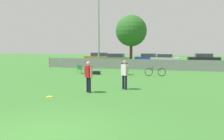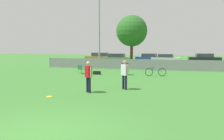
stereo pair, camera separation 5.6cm
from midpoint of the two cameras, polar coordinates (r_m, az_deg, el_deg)
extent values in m
plane|color=#38722D|center=(6.56, -18.21, -15.74)|extent=(120.00, 120.00, 0.00)
cube|color=gray|center=(23.39, 6.61, 1.48)|extent=(21.10, 0.03, 1.10)
cylinder|color=slate|center=(27.02, -16.12, 2.01)|extent=(0.07, 0.07, 1.21)
cylinder|color=#9E9EA3|center=(26.32, -3.57, 10.96)|extent=(0.20, 0.20, 9.31)
cylinder|color=#4C331E|center=(24.99, 4.93, 3.84)|extent=(0.32, 0.32, 2.89)
sphere|color=#286023|center=(25.03, 4.98, 10.16)|extent=(3.50, 3.50, 3.50)
cylinder|color=#191933|center=(12.46, 2.85, -3.18)|extent=(0.13, 0.13, 0.81)
cylinder|color=#191933|center=(12.31, 3.53, -3.30)|extent=(0.13, 0.13, 0.81)
cube|color=silver|center=(12.29, 3.21, 0.04)|extent=(0.44, 0.39, 0.62)
sphere|color=tan|center=(12.25, 3.22, 2.06)|extent=(0.20, 0.20, 0.20)
cylinder|color=tan|center=(12.46, 2.47, 0.07)|extent=(0.08, 0.08, 0.58)
cylinder|color=tan|center=(12.13, 3.96, -0.10)|extent=(0.08, 0.08, 0.58)
cylinder|color=#191933|center=(11.68, -6.55, -3.84)|extent=(0.13, 0.13, 0.81)
cylinder|color=#191933|center=(11.50, -5.98, -3.98)|extent=(0.13, 0.13, 0.81)
cube|color=#B21419|center=(11.49, -6.31, -0.41)|extent=(0.44, 0.40, 0.62)
sphere|color=#D8AD8C|center=(11.45, -6.33, 1.75)|extent=(0.20, 0.20, 0.20)
cylinder|color=#D8AD8C|center=(11.68, -6.92, -0.37)|extent=(0.08, 0.08, 0.58)
cylinder|color=#D8AD8C|center=(11.30, -5.67, -0.57)|extent=(0.08, 0.08, 0.58)
cylinder|color=yellow|center=(11.01, -16.13, -6.72)|extent=(0.30, 0.30, 0.03)
torus|color=yellow|center=(11.01, -16.13, -6.71)|extent=(0.30, 0.30, 0.03)
cylinder|color=#333338|center=(19.88, -7.25, -0.36)|extent=(0.02, 0.02, 0.39)
cylinder|color=#333338|center=(20.16, -8.18, -0.29)|extent=(0.02, 0.02, 0.39)
cylinder|color=#333338|center=(19.56, -8.06, -0.48)|extent=(0.02, 0.02, 0.39)
cylinder|color=#333338|center=(19.84, -9.00, -0.40)|extent=(0.02, 0.02, 0.39)
cube|color=#1E663F|center=(19.84, -8.13, 0.22)|extent=(0.60, 0.60, 0.03)
cube|color=#1E663F|center=(19.65, -8.58, 0.77)|extent=(0.46, 0.17, 0.39)
torus|color=black|center=(18.31, 9.47, -0.52)|extent=(0.66, 0.17, 0.66)
torus|color=black|center=(18.44, 12.78, -0.54)|extent=(0.66, 0.17, 0.66)
cylinder|color=#195999|center=(18.35, 11.14, -0.01)|extent=(0.97, 0.22, 0.04)
cylinder|color=#195999|center=(18.32, 10.41, 0.00)|extent=(0.03, 0.03, 0.34)
cylinder|color=#195999|center=(18.41, 12.53, -0.02)|extent=(0.03, 0.03, 0.31)
cube|color=black|center=(18.30, 10.43, 0.59)|extent=(0.17, 0.09, 0.04)
cylinder|color=black|center=(18.39, 12.54, 0.46)|extent=(0.11, 0.44, 0.03)
cylinder|color=#194C99|center=(18.76, 3.20, 0.10)|extent=(0.58, 0.58, 0.91)
cylinder|color=black|center=(18.72, 3.21, 1.61)|extent=(0.61, 0.61, 0.08)
cube|color=black|center=(19.15, -4.15, -0.74)|extent=(0.62, 0.34, 0.28)
cube|color=black|center=(19.13, -4.15, -0.28)|extent=(0.53, 0.04, 0.02)
cylinder|color=black|center=(36.02, -0.89, 2.73)|extent=(0.63, 0.20, 0.62)
cylinder|color=black|center=(34.57, -1.66, 2.59)|extent=(0.63, 0.20, 0.62)
cylinder|color=black|center=(36.97, -5.07, 2.80)|extent=(0.63, 0.20, 0.62)
cylinder|color=black|center=(35.56, -5.98, 2.66)|extent=(0.63, 0.20, 0.62)
cube|color=olive|center=(35.74, -3.42, 3.08)|extent=(4.61, 1.88, 0.74)
cube|color=#2D333D|center=(35.71, -3.43, 4.12)|extent=(2.41, 1.61, 0.55)
cylinder|color=black|center=(32.99, 3.63, 2.44)|extent=(0.65, 0.18, 0.65)
cylinder|color=black|center=(31.57, 3.10, 2.28)|extent=(0.65, 0.18, 0.65)
cylinder|color=black|center=(33.66, -0.98, 2.52)|extent=(0.65, 0.18, 0.65)
cylinder|color=black|center=(32.27, -1.70, 2.37)|extent=(0.65, 0.18, 0.65)
cube|color=#59724C|center=(32.58, 1.00, 2.80)|extent=(4.46, 1.69, 0.70)
cube|color=#2D333D|center=(32.55, 1.00, 3.88)|extent=(2.32, 1.48, 0.53)
cylinder|color=black|center=(34.53, 11.79, 2.49)|extent=(0.67, 0.25, 0.65)
cylinder|color=black|center=(33.04, 11.34, 2.34)|extent=(0.67, 0.25, 0.65)
cylinder|color=black|center=(35.04, 7.76, 2.61)|extent=(0.67, 0.25, 0.65)
cylinder|color=black|center=(33.58, 7.14, 2.47)|extent=(0.67, 0.25, 0.65)
cube|color=navy|center=(34.01, 9.50, 2.85)|extent=(4.20, 2.19, 0.68)
cube|color=#2D333D|center=(33.98, 9.52, 3.86)|extent=(2.26, 1.76, 0.51)
cylinder|color=black|center=(34.04, 15.88, 2.33)|extent=(0.65, 0.23, 0.64)
cylinder|color=black|center=(32.58, 15.70, 2.17)|extent=(0.65, 0.23, 0.64)
cylinder|color=black|center=(34.30, 11.66, 2.46)|extent=(0.65, 0.23, 0.64)
cylinder|color=black|center=(32.85, 11.30, 2.31)|extent=(0.65, 0.23, 0.64)
cube|color=#B7B7BC|center=(33.41, 13.64, 2.69)|extent=(4.20, 2.01, 0.65)
cube|color=#2D333D|center=(33.38, 13.66, 3.67)|extent=(2.24, 1.65, 0.49)
cylinder|color=black|center=(36.05, 24.65, 2.20)|extent=(0.65, 0.21, 0.65)
cylinder|color=black|center=(34.62, 25.18, 2.04)|extent=(0.65, 0.21, 0.65)
cylinder|color=black|center=(35.54, 20.30, 2.33)|extent=(0.65, 0.21, 0.65)
cylinder|color=black|center=(34.10, 20.65, 2.18)|extent=(0.65, 0.21, 0.65)
cube|color=black|center=(35.04, 22.72, 2.57)|extent=(4.54, 1.91, 0.71)
cube|color=#2D333D|center=(35.01, 22.76, 3.58)|extent=(2.39, 1.60, 0.53)
camera|label=1|loc=(0.03, -90.13, -0.01)|focal=35.00mm
camera|label=2|loc=(0.03, 89.87, 0.01)|focal=35.00mm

